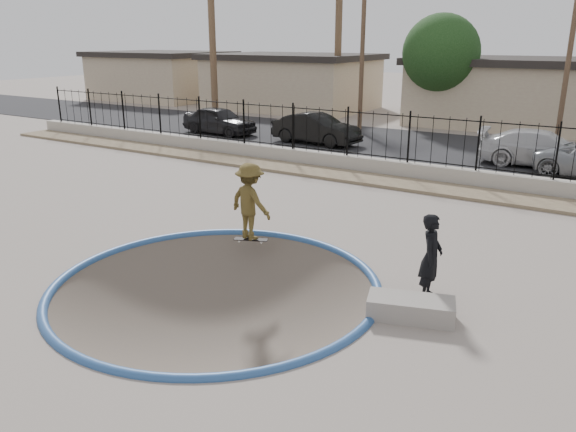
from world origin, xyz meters
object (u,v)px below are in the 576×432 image
(concrete_ledge, at_px, (411,308))
(car_b, at_px, (316,129))
(skateboard, at_px, (251,240))
(skater, at_px, (250,205))
(videographer, at_px, (431,257))
(car_a, at_px, (219,120))
(car_c, at_px, (542,149))

(concrete_ledge, relative_size, car_b, 0.36)
(skateboard, bearing_deg, skater, -86.79)
(videographer, distance_m, car_a, 21.06)
(car_a, bearing_deg, car_c, -84.26)
(car_a, bearing_deg, car_b, -84.38)
(videographer, relative_size, car_b, 0.40)
(concrete_ledge, distance_m, car_c, 15.18)
(skater, relative_size, car_a, 0.46)
(videographer, relative_size, car_c, 0.36)
(car_c, bearing_deg, car_a, 86.53)
(car_a, bearing_deg, concrete_ledge, -128.52)
(skateboard, relative_size, car_a, 0.21)
(videographer, distance_m, concrete_ledge, 1.23)
(skateboard, relative_size, videographer, 0.50)
(car_a, bearing_deg, skateboard, -135.26)
(car_b, bearing_deg, skateboard, -153.34)
(videographer, xyz_separation_m, car_b, (-10.28, 13.75, -0.12))
(skater, distance_m, videographer, 5.00)
(skater, bearing_deg, car_b, -57.02)
(concrete_ledge, height_order, car_a, car_a)
(videographer, distance_m, car_b, 17.17)
(skater, xyz_separation_m, skateboard, (-0.00, 0.00, -0.92))
(skater, bearing_deg, skateboard, -52.78)
(car_a, xyz_separation_m, car_c, (16.07, 0.62, -0.01))
(skateboard, height_order, videographer, videographer)
(videographer, bearing_deg, skateboard, 76.06)
(concrete_ledge, xyz_separation_m, car_a, (-16.14, 14.55, 0.57))
(car_a, relative_size, car_b, 0.96)
(skater, bearing_deg, concrete_ledge, 170.92)
(skater, xyz_separation_m, car_a, (-11.19, 12.78, -0.22))
(skater, bearing_deg, videographer, -178.04)
(skateboard, distance_m, car_a, 17.00)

